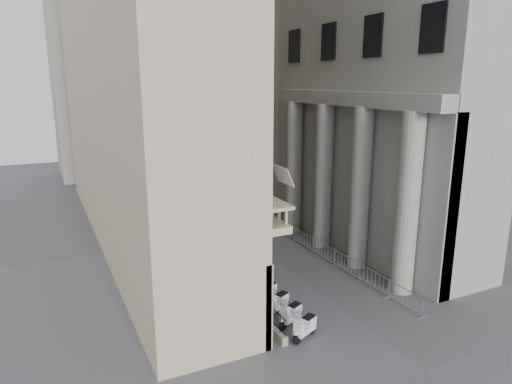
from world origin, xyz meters
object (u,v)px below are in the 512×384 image
Objects in this scene: scooter_0 at (305,338)px; info_kiosk at (198,242)px; pedestrian_a at (218,213)px; security_tent at (196,194)px; pedestrian_b at (208,200)px; street_lamp at (167,157)px.

info_kiosk is at bearing -18.78° from scooter_0.
pedestrian_a is (3.72, 5.85, 0.03)m from info_kiosk.
security_tent is 6.42m from info_kiosk.
scooter_0 is at bearing 97.35° from pedestrian_a.
security_tent is 2.14× the size of pedestrian_a.
security_tent is 2.58m from pedestrian_a.
scooter_0 is 0.84× the size of info_kiosk.
security_tent is (0.82, 17.91, 2.69)m from scooter_0.
scooter_0 is 0.87× the size of pedestrian_b.
street_lamp is (-1.46, 2.63, 2.72)m from security_tent.
scooter_0 is 18.13m from security_tent.
security_tent is 5.49m from pedestrian_b.
pedestrian_b is at bearing 74.90° from info_kiosk.
pedestrian_a reaches higher than pedestrian_b.
street_lamp is at bearing 119.13° from security_tent.
scooter_0 is 0.17× the size of street_lamp.
info_kiosk is at bearing 73.48° from pedestrian_a.
security_tent reaches higher than pedestrian_a.
info_kiosk is (-1.02, 12.03, 0.90)m from scooter_0.
scooter_0 is at bearing -77.02° from info_kiosk.
info_kiosk reaches higher than pedestrian_b.
info_kiosk is at bearing -90.51° from street_lamp.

